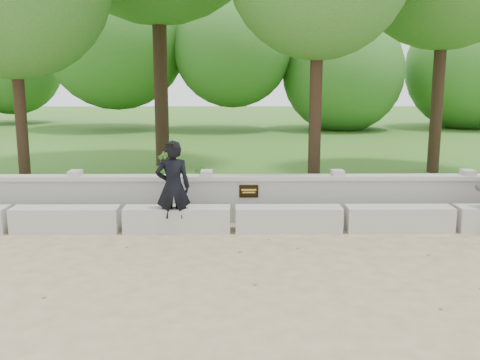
{
  "coord_description": "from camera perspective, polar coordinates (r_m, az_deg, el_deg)",
  "views": [
    {
      "loc": [
        0.04,
        -7.42,
        2.66
      ],
      "look_at": [
        0.13,
        1.95,
        0.93
      ],
      "focal_mm": 40.0,
      "sensor_mm": 36.0,
      "label": 1
    }
  ],
  "objects": [
    {
      "name": "lawn",
      "position": [
        21.57,
        -0.64,
        3.71
      ],
      "size": [
        40.0,
        22.0,
        0.25
      ],
      "primitive_type": "cube",
      "color": "#2E5E1F",
      "rests_on": "ground"
    },
    {
      "name": "shrub_d",
      "position": [
        13.76,
        -8.13,
        1.67
      ],
      "size": [
        0.5,
        0.5,
        0.67
      ],
      "primitive_type": "imported",
      "rotation": [
        0.0,
        0.0,
        5.56
      ],
      "color": "#3B7327",
      "rests_on": "lawn"
    },
    {
      "name": "man_main",
      "position": [
        9.46,
        -7.15,
        -0.76
      ],
      "size": [
        0.65,
        0.58,
        1.66
      ],
      "color": "black",
      "rests_on": "ground"
    },
    {
      "name": "ground",
      "position": [
        7.88,
        -0.81,
        -9.27
      ],
      "size": [
        80.0,
        80.0,
        0.0
      ],
      "primitive_type": "plane",
      "color": "tan",
      "rests_on": "ground"
    },
    {
      "name": "shrub_b",
      "position": [
        11.66,
        -4.26,
        0.0
      ],
      "size": [
        0.42,
        0.42,
        0.6
      ],
      "primitive_type": "imported",
      "rotation": [
        0.0,
        0.0,
        2.4
      ],
      "color": "#3B7327",
      "rests_on": "lawn"
    },
    {
      "name": "parapet_wall",
      "position": [
        10.26,
        -0.75,
        -1.91
      ],
      "size": [
        12.5,
        0.35,
        0.9
      ],
      "color": "#9D9C95",
      "rests_on": "ground"
    },
    {
      "name": "concrete_bench",
      "position": [
        9.63,
        -0.76,
        -4.19
      ],
      "size": [
        11.9,
        0.45,
        0.45
      ],
      "color": "#A8A69E",
      "rests_on": "ground"
    }
  ]
}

